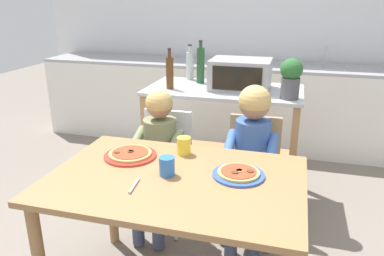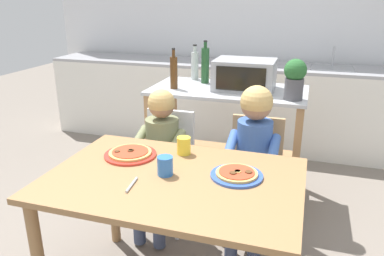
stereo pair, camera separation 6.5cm
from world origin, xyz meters
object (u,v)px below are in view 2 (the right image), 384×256
Objects in this scene: dining_table at (174,196)px; child_in_olive_shirt at (159,147)px; dining_chair_right at (254,170)px; serving_spoon at (132,185)px; toaster_oven at (245,75)px; bottle_clear_vinegar at (195,65)px; bottle_slim_sauce at (174,72)px; drinking_cup_blue at (165,166)px; child_in_blue_striped_shirt at (253,148)px; kitchen_island_cart at (227,124)px; dining_chair_left at (166,160)px; pizza_plate_red_rimmed at (130,154)px; drinking_cup_yellow at (184,146)px; pizza_plate_blue_rimmed at (237,174)px; bottle_dark_olive_oil at (205,65)px; potted_herb_plant at (295,78)px.

child_in_olive_shirt is (-0.31, 0.57, 0.00)m from dining_table.
dining_chair_right is 1.02m from serving_spoon.
toaster_oven is 1.46m from serving_spoon.
bottle_clear_vinegar reaches higher than child_in_olive_shirt.
bottle_clear_vinegar is at bearing 81.88° from bottle_slim_sauce.
bottle_clear_vinegar is at bearing 92.53° from child_in_olive_shirt.
bottle_clear_vinegar is 3.09× the size of drinking_cup_blue.
bottle_clear_vinegar is 0.28× the size of child_in_blue_striped_shirt.
dining_chair_left is (-0.31, -0.55, -0.12)m from kitchen_island_cart.
drinking_cup_blue is (0.27, -0.16, 0.04)m from pizza_plate_red_rimmed.
dining_chair_left is 8.30× the size of drinking_cup_yellow.
pizza_plate_blue_rimmed reaches higher than dining_table.
child_in_blue_striped_shirt is 0.76m from pizza_plate_red_rimmed.
dining_chair_right is 3.17× the size of pizza_plate_blue_rimmed.
bottle_dark_olive_oil is 0.33× the size of child_in_blue_striped_shirt.
bottle_slim_sauce is at bearing 101.39° from serving_spoon.
dining_chair_right is 0.23m from child_in_blue_striped_shirt.
potted_herb_plant is (0.90, -0.06, 0.02)m from bottle_slim_sauce.
toaster_oven is 0.88m from dining_chair_left.
bottle_slim_sauce is 0.90× the size of bottle_dark_olive_oil.
bottle_slim_sauce is at bearing 113.42° from drinking_cup_yellow.
dining_chair_left is 0.90m from pizza_plate_blue_rimmed.
bottle_slim_sauce is 1.20× the size of pizza_plate_blue_rimmed.
dining_chair_left is at bearing 114.30° from dining_table.
bottle_clear_vinegar is 1.57m from pizza_plate_blue_rimmed.
drinking_cup_yellow is (0.27, -0.29, 0.15)m from child_in_olive_shirt.
kitchen_island_cart is 0.96× the size of dining_table.
toaster_oven is 1.31× the size of bottle_dark_olive_oil.
dining_chair_right is (0.53, -0.66, -0.56)m from bottle_dark_olive_oil.
toaster_oven reaches higher than dining_table.
bottle_clear_vinegar reaches higher than kitchen_island_cart.
potted_herb_plant reaches higher than pizza_plate_red_rimmed.
drinking_cup_blue is at bearing -97.22° from toaster_oven.
bottle_dark_olive_oil reaches higher than potted_herb_plant.
drinking_cup_blue is at bearing -82.25° from bottle_dark_olive_oil.
serving_spoon is at bearing -86.95° from bottle_dark_olive_oil.
bottle_dark_olive_oil is 1.34× the size of pizza_plate_blue_rimmed.
dining_chair_left is 2.84× the size of pizza_plate_red_rimmed.
bottle_dark_olive_oil is at bearing 56.35° from bottle_slim_sauce.
toaster_oven is at bearing 84.84° from dining_table.
pizza_plate_red_rimmed is (-0.00, -0.53, 0.27)m from dining_chair_left.
dining_chair_left reaches higher than serving_spoon.
potted_herb_plant is at bearing 63.22° from drinking_cup_blue.
potted_herb_plant is 0.98× the size of pizza_plate_red_rimmed.
dining_table is (-0.11, -1.26, -0.37)m from toaster_oven.
bottle_slim_sauce is 1.20m from drinking_cup_blue.
serving_spoon is at bearing -135.61° from dining_table.
child_in_blue_striped_shirt is at bearing -36.22° from bottle_slim_sauce.
child_in_blue_striped_shirt is 0.48m from drinking_cup_yellow.
pizza_plate_blue_rimmed is 0.51m from serving_spoon.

